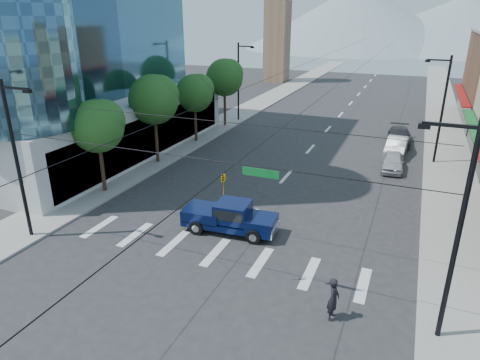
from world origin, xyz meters
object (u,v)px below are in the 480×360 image
at_px(parked_car_near, 393,162).
at_px(parked_car_far, 399,136).
at_px(parked_car_mid, 396,146).
at_px(pedestrian, 333,299).
at_px(pickup_truck, 229,216).

distance_m(parked_car_near, parked_car_far, 8.31).
bearing_deg(parked_car_mid, parked_car_far, 92.60).
bearing_deg(pedestrian, parked_car_mid, -2.18).
distance_m(pedestrian, parked_car_near, 20.32).
distance_m(pickup_truck, pedestrian, 8.97).
xyz_separation_m(pedestrian, parked_car_near, (0.92, 20.30, -0.25)).
bearing_deg(pickup_truck, parked_car_far, 66.58).
distance_m(parked_car_near, parked_car_mid, 4.42).
bearing_deg(parked_car_near, parked_car_mid, 87.07).
bearing_deg(parked_car_mid, parked_car_near, -87.40).
height_order(pickup_truck, parked_car_far, pickup_truck).
bearing_deg(parked_car_far, pickup_truck, -113.10).
distance_m(pedestrian, parked_car_far, 28.63).
relative_size(parked_car_near, parked_car_far, 0.79).
height_order(parked_car_near, parked_car_far, parked_car_far).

